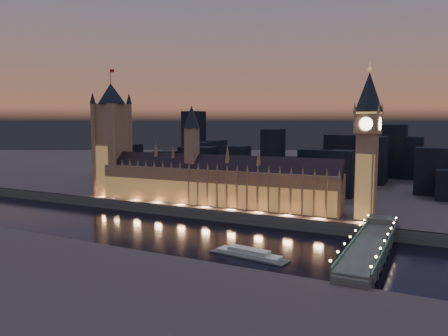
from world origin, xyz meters
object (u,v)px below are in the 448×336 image
at_px(victoria_tower, 112,133).
at_px(westminster_bridge, 371,249).
at_px(palace_of_westminster, 213,181).
at_px(elizabeth_tower, 368,133).
at_px(river_boat, 249,254).

relative_size(victoria_tower, westminster_bridge, 0.98).
height_order(palace_of_westminster, elizabeth_tower, elizabeth_tower).
height_order(westminster_bridge, river_boat, westminster_bridge).
xyz_separation_m(victoria_tower, westminster_bridge, (231.52, -65.37, -56.65)).
distance_m(elizabeth_tower, westminster_bridge, 89.65).
bearing_deg(westminster_bridge, river_boat, -158.82).
xyz_separation_m(victoria_tower, river_boat, (171.52, -88.62, -61.08)).
bearing_deg(river_boat, palace_of_westminster, 128.36).
bearing_deg(victoria_tower, westminster_bridge, -15.77).
xyz_separation_m(palace_of_westminster, westminster_bridge, (130.00, -65.21, -20.37)).
height_order(palace_of_westminster, river_boat, palace_of_westminster).
bearing_deg(westminster_bridge, victoria_tower, 164.23).
bearing_deg(elizabeth_tower, palace_of_westminster, -179.92).
height_order(victoria_tower, river_boat, victoria_tower).
bearing_deg(river_boat, victoria_tower, 152.68).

